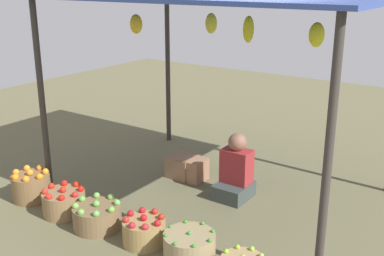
{
  "coord_description": "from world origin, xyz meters",
  "views": [
    {
      "loc": [
        2.71,
        -4.48,
        2.46
      ],
      "look_at": [
        0.0,
        -0.57,
        0.95
      ],
      "focal_mm": 44.6,
      "sensor_mm": 36.0,
      "label": 1
    }
  ],
  "objects": [
    {
      "name": "basket_oranges",
      "position": [
        -1.68,
        -1.41,
        0.16
      ],
      "size": [
        0.43,
        0.43,
        0.37
      ],
      "color": "brown",
      "rests_on": "ground"
    },
    {
      "name": "basket_red_tomatoes",
      "position": [
        -1.09,
        -1.44,
        0.14
      ],
      "size": [
        0.46,
        0.46,
        0.32
      ],
      "color": "olive",
      "rests_on": "ground"
    },
    {
      "name": "wooden_crate_near_vendor",
      "position": [
        -0.64,
        0.13,
        0.13
      ],
      "size": [
        0.33,
        0.34,
        0.27
      ],
      "primitive_type": "cube",
      "color": "#89674B",
      "rests_on": "ground"
    },
    {
      "name": "basket_green_chilies",
      "position": [
        0.56,
        -1.42,
        0.14
      ],
      "size": [
        0.47,
        0.47,
        0.31
      ],
      "color": "#98855B",
      "rests_on": "ground"
    },
    {
      "name": "market_stall_structure",
      "position": [
        0.0,
        0.0,
        2.14
      ],
      "size": [
        3.6,
        2.63,
        2.29
      ],
      "color": "#38332D",
      "rests_on": "ground"
    },
    {
      "name": "basket_red_apples",
      "position": [
        0.02,
        -1.4,
        0.13
      ],
      "size": [
        0.42,
        0.42,
        0.31
      ],
      "color": "#9C7E4A",
      "rests_on": "ground"
    },
    {
      "name": "wooden_crate_stacked_rear",
      "position": [
        -0.47,
        0.12,
        0.14
      ],
      "size": [
        0.33,
        0.29,
        0.28
      ],
      "primitive_type": "cube",
      "color": "#966A4D",
      "rests_on": "ground"
    },
    {
      "name": "ground_plane",
      "position": [
        0.0,
        0.0,
        0.0
      ],
      "size": [
        14.0,
        14.0,
        0.0
      ],
      "primitive_type": "plane",
      "color": "brown"
    },
    {
      "name": "vendor_person",
      "position": [
        0.23,
        -0.02,
        0.3
      ],
      "size": [
        0.36,
        0.44,
        0.78
      ],
      "color": "#38403D",
      "rests_on": "ground"
    },
    {
      "name": "basket_green_apples",
      "position": [
        -0.58,
        -1.44,
        0.13
      ],
      "size": [
        0.5,
        0.5,
        0.3
      ],
      "color": "brown",
      "rests_on": "ground"
    }
  ]
}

